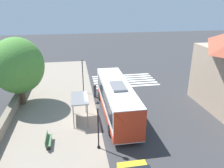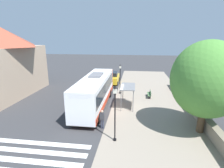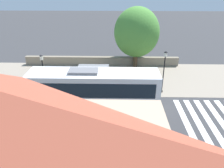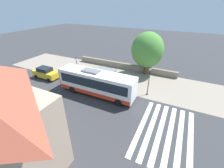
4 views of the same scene
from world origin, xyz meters
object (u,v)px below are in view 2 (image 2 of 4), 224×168
(bus_shelter, at_px, (129,90))
(street_lamp_far, at_px, (120,77))
(pedestrian, at_px, (102,118))
(street_lamp_near, at_px, (115,110))
(shade_tree, at_px, (207,80))
(bench, at_px, (149,94))
(bus, at_px, (95,91))
(parked_car_behind_bus, at_px, (113,78))

(bus_shelter, xyz_separation_m, street_lamp_far, (1.40, -4.61, 0.43))
(pedestrian, relative_size, street_lamp_near, 0.39)
(shade_tree, bearing_deg, bench, -67.02)
(bus, xyz_separation_m, pedestrian, (-1.69, 4.79, -0.86))
(bus, distance_m, street_lamp_near, 7.19)
(bus_shelter, distance_m, pedestrian, 5.68)
(street_lamp_near, distance_m, parked_car_behind_bus, 17.37)
(parked_car_behind_bus, bearing_deg, shade_tree, 121.50)
(bus_shelter, bearing_deg, bench, -125.99)
(bus_shelter, distance_m, shade_tree, 8.06)
(pedestrian, height_order, street_lamp_far, street_lamp_far)
(street_lamp_near, relative_size, shade_tree, 0.57)
(bus_shelter, relative_size, bench, 1.81)
(bus_shelter, bearing_deg, pedestrian, 68.18)
(bus_shelter, xyz_separation_m, pedestrian, (2.08, 5.19, -0.99))
(street_lamp_near, bearing_deg, bus_shelter, -96.52)
(shade_tree, height_order, parked_car_behind_bus, shade_tree)
(pedestrian, relative_size, street_lamp_far, 0.42)
(bench, bearing_deg, pedestrian, 61.99)
(street_lamp_near, xyz_separation_m, shade_tree, (-6.84, -2.19, 1.92))
(pedestrian, height_order, street_lamp_near, street_lamp_near)
(bus, distance_m, bus_shelter, 3.79)
(bus, bearing_deg, parked_car_behind_bus, -93.53)
(pedestrian, distance_m, bench, 9.88)
(street_lamp_near, distance_m, shade_tree, 7.43)
(bus, bearing_deg, pedestrian, 109.42)
(bus, xyz_separation_m, street_lamp_near, (-2.98, 6.51, 0.69))
(bench, xyz_separation_m, street_lamp_near, (3.34, 10.43, 2.07))
(bus_shelter, xyz_separation_m, bench, (-2.55, -3.52, -1.50))
(bench, distance_m, shade_tree, 9.79)
(bench, relative_size, street_lamp_far, 0.42)
(bus_shelter, distance_m, street_lamp_near, 6.98)
(street_lamp_near, relative_size, street_lamp_far, 1.06)
(bus_shelter, height_order, street_lamp_near, street_lamp_near)
(bus_shelter, bearing_deg, shade_tree, 142.04)
(bus_shelter, relative_size, parked_car_behind_bus, 0.69)
(street_lamp_far, bearing_deg, street_lamp_near, 93.02)
(bus_shelter, distance_m, bench, 4.60)
(bus, relative_size, shade_tree, 1.47)
(parked_car_behind_bus, bearing_deg, street_lamp_near, 97.72)
(street_lamp_far, bearing_deg, bus_shelter, 106.84)
(street_lamp_near, bearing_deg, bus, -65.41)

